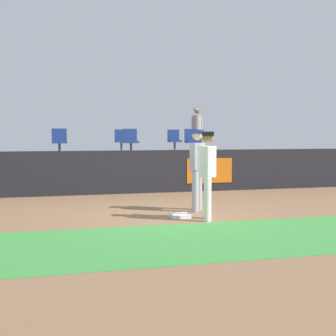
% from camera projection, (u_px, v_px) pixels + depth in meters
% --- Properties ---
extents(ground_plane, '(60.00, 60.00, 0.00)m').
position_uv_depth(ground_plane, '(174.00, 216.00, 9.95)').
color(ground_plane, brown).
extents(grass_foreground_strip, '(18.00, 2.80, 0.01)m').
position_uv_depth(grass_foreground_strip, '(210.00, 239.00, 7.74)').
color(grass_foreground_strip, '#388438').
rests_on(grass_foreground_strip, ground_plane).
extents(first_base, '(0.40, 0.40, 0.08)m').
position_uv_depth(first_base, '(180.00, 216.00, 9.79)').
color(first_base, white).
rests_on(first_base, ground_plane).
extents(player_fielder_home, '(0.49, 0.52, 1.84)m').
position_uv_depth(player_fielder_home, '(208.00, 169.00, 9.44)').
color(player_fielder_home, white).
rests_on(player_fielder_home, ground_plane).
extents(player_runner_visitor, '(0.50, 0.50, 1.90)m').
position_uv_depth(player_runner_visitor, '(197.00, 164.00, 10.57)').
color(player_runner_visitor, '#9EA3AD').
rests_on(player_runner_visitor, ground_plane).
extents(field_wall, '(18.00, 0.26, 1.31)m').
position_uv_depth(field_wall, '(138.00, 172.00, 13.92)').
color(field_wall, black).
rests_on(field_wall, ground_plane).
extents(bleacher_platform, '(18.00, 4.80, 1.15)m').
position_uv_depth(bleacher_platform, '(124.00, 168.00, 16.40)').
color(bleacher_platform, '#59595E').
rests_on(bleacher_platform, ground_plane).
extents(seat_back_center, '(0.44, 0.44, 0.84)m').
position_uv_depth(seat_back_center, '(121.00, 139.00, 16.97)').
color(seat_back_center, '#4C4C51').
rests_on(seat_back_center, bleacher_platform).
extents(seat_front_left, '(0.48, 0.44, 0.84)m').
position_uv_depth(seat_front_left, '(59.00, 140.00, 14.66)').
color(seat_front_left, '#4C4C51').
rests_on(seat_front_left, bleacher_platform).
extents(seat_front_center, '(0.46, 0.44, 0.84)m').
position_uv_depth(seat_front_center, '(131.00, 140.00, 15.25)').
color(seat_front_center, '#4C4C51').
rests_on(seat_front_center, bleacher_platform).
extents(seat_back_left, '(0.45, 0.44, 0.84)m').
position_uv_depth(seat_back_left, '(59.00, 139.00, 16.40)').
color(seat_back_left, '#4C4C51').
rests_on(seat_back_left, bleacher_platform).
extents(seat_back_right, '(0.46, 0.44, 0.84)m').
position_uv_depth(seat_back_right, '(174.00, 139.00, 17.49)').
color(seat_back_right, '#4C4C51').
rests_on(seat_back_right, bleacher_platform).
extents(seat_front_right, '(0.45, 0.44, 0.84)m').
position_uv_depth(seat_front_right, '(192.00, 140.00, 15.79)').
color(seat_front_right, '#4C4C51').
rests_on(seat_front_right, bleacher_platform).
extents(spectator_hooded, '(0.49, 0.35, 1.74)m').
position_uv_depth(spectator_hooded, '(197.00, 126.00, 18.96)').
color(spectator_hooded, '#33384C').
rests_on(spectator_hooded, bleacher_platform).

